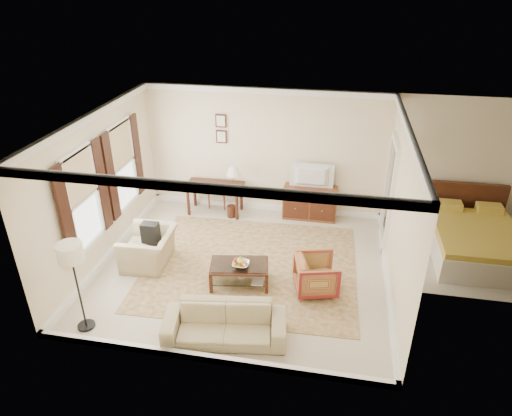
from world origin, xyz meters
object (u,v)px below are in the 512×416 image
(writing_desk, at_px, (215,189))
(coffee_table, at_px, (239,269))
(striped_armchair, at_px, (316,273))
(sideboard, at_px, (310,203))
(tv, at_px, (312,169))
(sofa, at_px, (224,319))
(club_armchair, at_px, (148,243))

(writing_desk, height_order, coffee_table, writing_desk)
(coffee_table, height_order, striped_armchair, striped_armchair)
(sideboard, distance_m, striped_armchair, 2.74)
(tv, bearing_deg, striped_armchair, 97.12)
(writing_desk, xyz_separation_m, sideboard, (2.21, 0.17, -0.23))
(writing_desk, distance_m, tv, 2.29)
(writing_desk, height_order, striped_armchair, striped_armchair)
(writing_desk, xyz_separation_m, tv, (2.21, 0.15, 0.61))
(tv, relative_size, coffee_table, 0.83)
(tv, bearing_deg, sofa, 76.89)
(writing_desk, distance_m, sideboard, 2.22)
(club_armchair, bearing_deg, sideboard, 127.98)
(writing_desk, xyz_separation_m, striped_armchair, (2.54, -2.55, -0.24))
(coffee_table, distance_m, striped_armchair, 1.38)
(sideboard, height_order, striped_armchair, sideboard)
(writing_desk, distance_m, club_armchair, 2.40)
(club_armchair, distance_m, sofa, 2.60)
(coffee_table, xyz_separation_m, club_armchair, (-1.87, 0.33, 0.12))
(striped_armchair, xyz_separation_m, club_armchair, (-3.25, 0.27, 0.09))
(sideboard, bearing_deg, sofa, -103.05)
(writing_desk, height_order, tv, tv)
(tv, xyz_separation_m, striped_armchair, (0.34, -2.70, -0.84))
(striped_armchair, distance_m, club_armchair, 3.26)
(striped_armchair, bearing_deg, coffee_table, 78.86)
(club_armchair, xyz_separation_m, sofa, (1.94, -1.73, -0.09))
(tv, bearing_deg, club_armchair, 39.87)
(sideboard, distance_m, club_armchair, 3.81)
(sideboard, relative_size, sofa, 0.64)
(tv, distance_m, club_armchair, 3.87)
(writing_desk, relative_size, tv, 1.41)
(coffee_table, bearing_deg, club_armchair, 169.83)
(coffee_table, bearing_deg, striped_armchair, 2.90)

